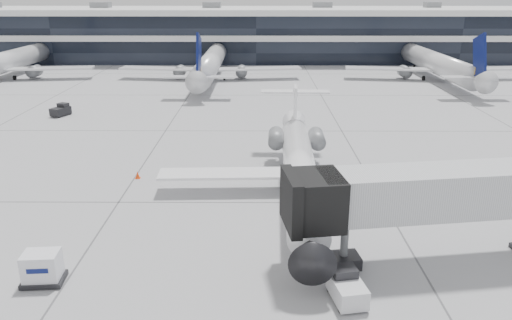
{
  "coord_description": "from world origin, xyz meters",
  "views": [
    {
      "loc": [
        0.6,
        -34.5,
        15.29
      ],
      "look_at": [
        0.38,
        2.32,
        2.6
      ],
      "focal_mm": 35.0,
      "sensor_mm": 36.0,
      "label": 1
    }
  ],
  "objects_px": {
    "jet_bridge": "(461,191)",
    "baggage_tug": "(347,287)",
    "regional_jet": "(300,167)",
    "cargo_uld": "(42,268)"
  },
  "relations": [
    {
      "from": "regional_jet",
      "to": "jet_bridge",
      "type": "bearing_deg",
      "value": -48.48
    },
    {
      "from": "regional_jet",
      "to": "jet_bridge",
      "type": "relative_size",
      "value": 1.5
    },
    {
      "from": "jet_bridge",
      "to": "baggage_tug",
      "type": "xyz_separation_m",
      "value": [
        -6.99,
        -4.23,
        -3.61
      ]
    },
    {
      "from": "jet_bridge",
      "to": "cargo_uld",
      "type": "distance_m",
      "value": 23.72
    },
    {
      "from": "regional_jet",
      "to": "jet_bridge",
      "type": "height_order",
      "value": "regional_jet"
    },
    {
      "from": "regional_jet",
      "to": "jet_bridge",
      "type": "distance_m",
      "value": 13.26
    },
    {
      "from": "jet_bridge",
      "to": "baggage_tug",
      "type": "height_order",
      "value": "jet_bridge"
    },
    {
      "from": "cargo_uld",
      "to": "regional_jet",
      "type": "bearing_deg",
      "value": 36.22
    },
    {
      "from": "regional_jet",
      "to": "baggage_tug",
      "type": "bearing_deg",
      "value": -82.7
    },
    {
      "from": "jet_bridge",
      "to": "baggage_tug",
      "type": "relative_size",
      "value": 6.73
    }
  ]
}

